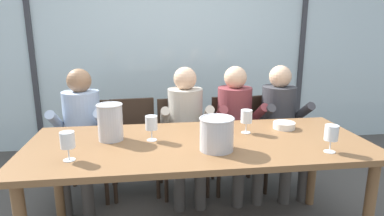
{
  "coord_description": "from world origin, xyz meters",
  "views": [
    {
      "loc": [
        -0.33,
        -2.11,
        1.53
      ],
      "look_at": [
        0.0,
        0.35,
        0.92
      ],
      "focal_mm": 30.76,
      "sensor_mm": 36.0,
      "label": 1
    }
  ],
  "objects_px": {
    "chair_left_of_center": "(134,138)",
    "ice_bucket_primary": "(110,122)",
    "tasting_bowl": "(284,125)",
    "dining_table": "(199,151)",
    "ice_bucket_secondary": "(217,133)",
    "chair_right_of_center": "(234,136)",
    "wine_glass_center_pour": "(151,124)",
    "chair_center": "(181,138)",
    "wine_glass_by_right_taster": "(246,117)",
    "wine_glass_by_left_taster": "(331,134)",
    "person_maroon_top": "(237,122)",
    "wine_glass_near_bucket": "(68,141)",
    "chair_near_curtain": "(89,141)",
    "person_charcoal_jacket": "(281,120)",
    "chair_near_window_right": "(271,133)",
    "person_beige_jumper": "(186,124)",
    "person_pale_blue_shirt": "(81,128)"
  },
  "relations": [
    {
      "from": "person_maroon_top",
      "to": "tasting_bowl",
      "type": "bearing_deg",
      "value": -72.37
    },
    {
      "from": "dining_table",
      "to": "chair_near_curtain",
      "type": "relative_size",
      "value": 2.69
    },
    {
      "from": "wine_glass_by_left_taster",
      "to": "wine_glass_near_bucket",
      "type": "height_order",
      "value": "same"
    },
    {
      "from": "chair_center",
      "to": "tasting_bowl",
      "type": "relative_size",
      "value": 5.14
    },
    {
      "from": "chair_left_of_center",
      "to": "chair_right_of_center",
      "type": "xyz_separation_m",
      "value": [
        0.97,
        -0.05,
        0.0
      ]
    },
    {
      "from": "dining_table",
      "to": "wine_glass_near_bucket",
      "type": "bearing_deg",
      "value": -164.46
    },
    {
      "from": "person_maroon_top",
      "to": "person_charcoal_jacket",
      "type": "xyz_separation_m",
      "value": [
        0.43,
        -0.0,
        0.0
      ]
    },
    {
      "from": "dining_table",
      "to": "chair_right_of_center",
      "type": "height_order",
      "value": "chair_right_of_center"
    },
    {
      "from": "tasting_bowl",
      "to": "chair_left_of_center",
      "type": "bearing_deg",
      "value": 149.12
    },
    {
      "from": "chair_near_curtain",
      "to": "person_maroon_top",
      "type": "height_order",
      "value": "person_maroon_top"
    },
    {
      "from": "chair_left_of_center",
      "to": "chair_near_window_right",
      "type": "xyz_separation_m",
      "value": [
        1.36,
        -0.01,
        0.0
      ]
    },
    {
      "from": "chair_center",
      "to": "tasting_bowl",
      "type": "height_order",
      "value": "chair_center"
    },
    {
      "from": "chair_left_of_center",
      "to": "ice_bucket_secondary",
      "type": "relative_size",
      "value": 3.86
    },
    {
      "from": "chair_right_of_center",
      "to": "chair_near_window_right",
      "type": "relative_size",
      "value": 1.0
    },
    {
      "from": "person_beige_jumper",
      "to": "person_maroon_top",
      "type": "relative_size",
      "value": 1.0
    },
    {
      "from": "chair_left_of_center",
      "to": "person_charcoal_jacket",
      "type": "bearing_deg",
      "value": -11.97
    },
    {
      "from": "chair_right_of_center",
      "to": "wine_glass_near_bucket",
      "type": "height_order",
      "value": "wine_glass_near_bucket"
    },
    {
      "from": "ice_bucket_primary",
      "to": "wine_glass_by_right_taster",
      "type": "distance_m",
      "value": 0.97
    },
    {
      "from": "chair_near_curtain",
      "to": "chair_center",
      "type": "relative_size",
      "value": 1.0
    },
    {
      "from": "chair_right_of_center",
      "to": "wine_glass_by_left_taster",
      "type": "bearing_deg",
      "value": -72.15
    },
    {
      "from": "chair_right_of_center",
      "to": "person_beige_jumper",
      "type": "xyz_separation_m",
      "value": [
        -0.49,
        -0.11,
        0.17
      ]
    },
    {
      "from": "chair_near_window_right",
      "to": "person_beige_jumper",
      "type": "bearing_deg",
      "value": -178.37
    },
    {
      "from": "person_pale_blue_shirt",
      "to": "wine_glass_by_right_taster",
      "type": "xyz_separation_m",
      "value": [
        1.3,
        -0.61,
        0.21
      ]
    },
    {
      "from": "wine_glass_center_pour",
      "to": "person_charcoal_jacket",
      "type": "bearing_deg",
      "value": 29.09
    },
    {
      "from": "wine_glass_by_left_taster",
      "to": "wine_glass_by_right_taster",
      "type": "bearing_deg",
      "value": 132.64
    },
    {
      "from": "chair_center",
      "to": "person_pale_blue_shirt",
      "type": "xyz_separation_m",
      "value": [
        -0.89,
        -0.12,
        0.17
      ]
    },
    {
      "from": "person_charcoal_jacket",
      "to": "chair_right_of_center",
      "type": "bearing_deg",
      "value": 161.45
    },
    {
      "from": "chair_near_curtain",
      "to": "chair_left_of_center",
      "type": "bearing_deg",
      "value": 6.36
    },
    {
      "from": "dining_table",
      "to": "wine_glass_center_pour",
      "type": "xyz_separation_m",
      "value": [
        -0.32,
        0.06,
        0.19
      ]
    },
    {
      "from": "chair_center",
      "to": "chair_right_of_center",
      "type": "xyz_separation_m",
      "value": [
        0.52,
        -0.01,
        0.0
      ]
    },
    {
      "from": "wine_glass_by_right_taster",
      "to": "ice_bucket_secondary",
      "type": "bearing_deg",
      "value": -132.72
    },
    {
      "from": "dining_table",
      "to": "ice_bucket_secondary",
      "type": "bearing_deg",
      "value": -63.01
    },
    {
      "from": "dining_table",
      "to": "person_pale_blue_shirt",
      "type": "bearing_deg",
      "value": 141.24
    },
    {
      "from": "ice_bucket_primary",
      "to": "wine_glass_by_left_taster",
      "type": "height_order",
      "value": "ice_bucket_primary"
    },
    {
      "from": "person_charcoal_jacket",
      "to": "ice_bucket_primary",
      "type": "height_order",
      "value": "person_charcoal_jacket"
    },
    {
      "from": "tasting_bowl",
      "to": "wine_glass_by_right_taster",
      "type": "distance_m",
      "value": 0.34
    },
    {
      "from": "chair_left_of_center",
      "to": "chair_right_of_center",
      "type": "relative_size",
      "value": 1.0
    },
    {
      "from": "dining_table",
      "to": "ice_bucket_secondary",
      "type": "xyz_separation_m",
      "value": [
        0.09,
        -0.17,
        0.18
      ]
    },
    {
      "from": "dining_table",
      "to": "person_charcoal_jacket",
      "type": "bearing_deg",
      "value": 39.46
    },
    {
      "from": "chair_center",
      "to": "wine_glass_by_right_taster",
      "type": "relative_size",
      "value": 4.94
    },
    {
      "from": "person_maroon_top",
      "to": "wine_glass_near_bucket",
      "type": "distance_m",
      "value": 1.62
    },
    {
      "from": "chair_left_of_center",
      "to": "wine_glass_center_pour",
      "type": "bearing_deg",
      "value": -84.07
    },
    {
      "from": "chair_right_of_center",
      "to": "ice_bucket_secondary",
      "type": "bearing_deg",
      "value": -107.62
    },
    {
      "from": "chair_right_of_center",
      "to": "tasting_bowl",
      "type": "distance_m",
      "value": 0.75
    },
    {
      "from": "wine_glass_near_bucket",
      "to": "chair_near_curtain",
      "type": "bearing_deg",
      "value": 94.7
    },
    {
      "from": "person_pale_blue_shirt",
      "to": "person_charcoal_jacket",
      "type": "xyz_separation_m",
      "value": [
        1.83,
        0.0,
        0.0
      ]
    },
    {
      "from": "chair_near_window_right",
      "to": "wine_glass_near_bucket",
      "type": "distance_m",
      "value": 2.06
    },
    {
      "from": "chair_left_of_center",
      "to": "wine_glass_near_bucket",
      "type": "relative_size",
      "value": 4.94
    },
    {
      "from": "chair_left_of_center",
      "to": "ice_bucket_primary",
      "type": "relative_size",
      "value": 3.37
    },
    {
      "from": "chair_near_window_right",
      "to": "chair_near_curtain",
      "type": "bearing_deg",
      "value": 172.06
    }
  ]
}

